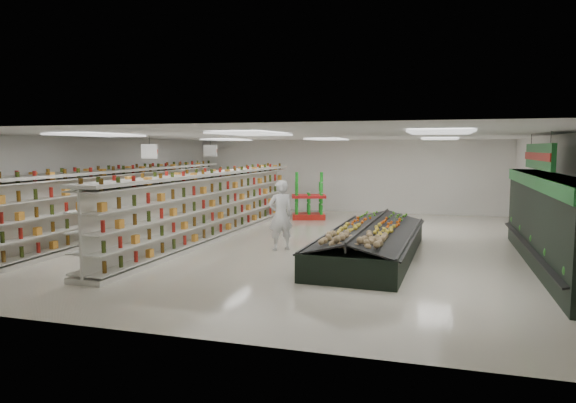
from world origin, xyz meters
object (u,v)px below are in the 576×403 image
(soda_endcap, at_px, (309,198))
(shopper_main, at_px, (280,215))
(gondola_center, at_px, (213,208))
(produce_island, at_px, (371,241))
(shopper_background, at_px, (227,203))
(gondola_left, at_px, (132,203))

(soda_endcap, xyz_separation_m, shopper_main, (0.77, -6.34, 0.14))
(gondola_center, bearing_deg, soda_endcap, 71.97)
(produce_island, height_order, shopper_main, shopper_main)
(shopper_main, bearing_deg, shopper_background, -89.05)
(soda_endcap, height_order, shopper_main, shopper_main)
(produce_island, height_order, soda_endcap, soda_endcap)
(gondola_center, relative_size, shopper_main, 6.16)
(gondola_left, xyz_separation_m, gondola_center, (3.21, -0.39, -0.03))
(produce_island, bearing_deg, shopper_background, 142.50)
(produce_island, bearing_deg, shopper_main, 174.30)
(produce_island, height_order, shopper_background, shopper_background)
(gondola_left, bearing_deg, gondola_center, -7.87)
(gondola_left, bearing_deg, shopper_background, 48.21)
(soda_endcap, relative_size, shopper_main, 0.88)
(shopper_background, bearing_deg, shopper_main, -152.88)
(soda_endcap, xyz_separation_m, shopper_background, (-2.72, -1.96, -0.05))
(gondola_center, bearing_deg, shopper_main, -23.74)
(soda_endcap, bearing_deg, produce_island, -63.27)
(shopper_main, relative_size, shopper_background, 1.25)
(shopper_background, bearing_deg, soda_endcap, -65.59)
(shopper_background, bearing_deg, gondola_center, -175.96)
(gondola_center, height_order, shopper_main, gondola_center)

